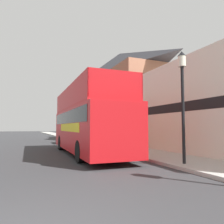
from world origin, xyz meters
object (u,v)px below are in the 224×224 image
Objects in this scene: lamp_post_nearest at (182,85)px; lamp_post_third at (83,114)px; tour_bus at (87,125)px; lamp_post_second at (107,106)px; parked_car_ahead_of_bus at (69,137)px.

lamp_post_nearest reaches higher than lamp_post_third.
lamp_post_second reaches higher than tour_bus.
lamp_post_third is (2.58, 10.66, 1.35)m from tour_bus.
tour_bus is 3.69m from lamp_post_second.
lamp_post_second is (1.55, -6.46, 2.59)m from parked_car_ahead_of_bus.
tour_bus is 11.05m from lamp_post_third.
tour_bus is at bearing -133.07° from lamp_post_second.
tour_bus is 6.47m from lamp_post_nearest.
tour_bus is at bearing -96.34° from parked_car_ahead_of_bus.
tour_bus is at bearing -103.61° from lamp_post_third.
parked_car_ahead_of_bus is at bearing -136.42° from lamp_post_third.
lamp_post_nearest is at bearing -88.44° from lamp_post_second.
lamp_post_nearest is 16.40m from lamp_post_third.
lamp_post_nearest reaches higher than tour_bus.
tour_bus is at bearing 113.76° from lamp_post_nearest.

